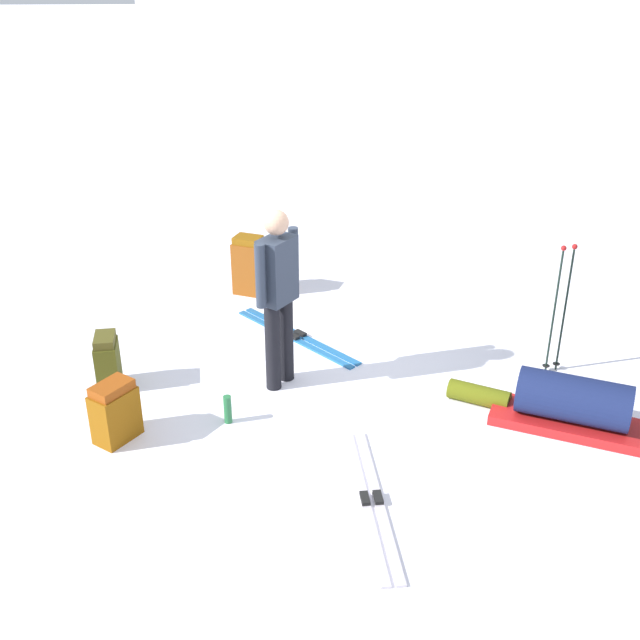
# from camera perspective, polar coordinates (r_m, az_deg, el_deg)

# --- Properties ---
(ground_plane) EXTENTS (80.00, 80.00, 0.00)m
(ground_plane) POSITION_cam_1_polar(r_m,az_deg,el_deg) (7.32, 0.00, -4.90)
(ground_plane) COLOR white
(distant_snow_ridge) EXTENTS (16.91, 6.52, 2.08)m
(distant_snow_ridge) POSITION_cam_1_polar(r_m,az_deg,el_deg) (25.76, 7.69, 20.35)
(distant_snow_ridge) COLOR white
(distant_snow_ridge) RESTS_ON ground_plane
(skier_standing) EXTENTS (0.38, 0.48, 1.70)m
(skier_standing) POSITION_cam_1_polar(r_m,az_deg,el_deg) (6.94, -3.08, 2.17)
(skier_standing) COLOR black
(skier_standing) RESTS_ON ground_plane
(ski_pair_near) EXTENTS (1.27, 1.39, 0.05)m
(ski_pair_near) POSITION_cam_1_polar(r_m,az_deg,el_deg) (8.16, -1.71, -1.21)
(ski_pair_near) COLOR #20629E
(ski_pair_near) RESTS_ON ground_plane
(ski_pair_far) EXTENTS (0.29, 1.74, 0.05)m
(ski_pair_far) POSITION_cam_1_polar(r_m,az_deg,el_deg) (6.00, 3.77, -12.97)
(ski_pair_far) COLOR silver
(ski_pair_far) RESTS_ON ground_plane
(backpack_large_dark) EXTENTS (0.24, 0.34, 0.53)m
(backpack_large_dark) POSITION_cam_1_polar(r_m,az_deg,el_deg) (7.46, -15.22, -2.96)
(backpack_large_dark) COLOR #424312
(backpack_large_dark) RESTS_ON ground_plane
(backpack_bright) EXTENTS (0.41, 0.44, 0.53)m
(backpack_bright) POSITION_cam_1_polar(r_m,az_deg,el_deg) (6.71, -14.71, -6.51)
(backpack_bright) COLOR #844B0A
(backpack_bright) RESTS_ON ground_plane
(backpack_small_spare) EXTENTS (0.40, 0.36, 0.69)m
(backpack_small_spare) POSITION_cam_1_polar(r_m,az_deg,el_deg) (9.08, -5.20, 3.98)
(backpack_small_spare) COLOR brown
(backpack_small_spare) RESTS_ON ground_plane
(ski_poles_planted_near) EXTENTS (0.18, 0.10, 1.30)m
(ski_poles_planted_near) POSITION_cam_1_polar(r_m,az_deg,el_deg) (7.58, 17.13, 1.20)
(ski_poles_planted_near) COLOR black
(ski_poles_planted_near) RESTS_ON ground_plane
(gear_sled) EXTENTS (1.39, 0.95, 0.49)m
(gear_sled) POSITION_cam_1_polar(r_m,az_deg,el_deg) (6.97, 17.92, -5.94)
(gear_sled) COLOR red
(gear_sled) RESTS_ON ground_plane
(sleeping_mat_rolled) EXTENTS (0.57, 0.42, 0.18)m
(sleeping_mat_rolled) POSITION_cam_1_polar(r_m,az_deg,el_deg) (7.17, 11.50, -5.37)
(sleeping_mat_rolled) COLOR #535A10
(sleeping_mat_rolled) RESTS_ON ground_plane
(thermos_bottle) EXTENTS (0.07, 0.07, 0.26)m
(thermos_bottle) POSITION_cam_1_polar(r_m,az_deg,el_deg) (6.81, -6.74, -6.48)
(thermos_bottle) COLOR #256B3A
(thermos_bottle) RESTS_ON ground_plane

